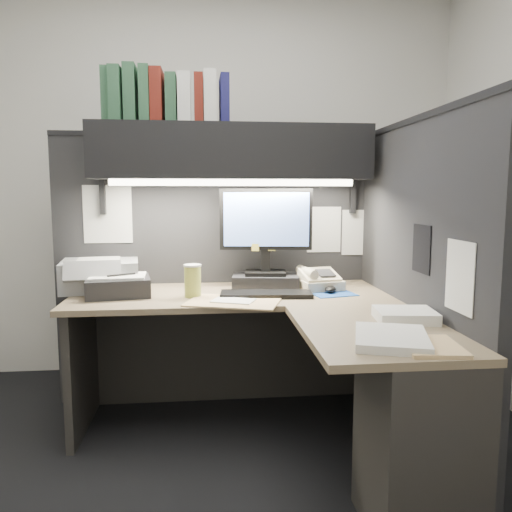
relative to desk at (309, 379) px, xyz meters
name	(u,v)px	position (x,y,z in m)	size (l,w,h in m)	color
floor	(215,477)	(-0.43, 0.00, -0.44)	(3.50, 3.50, 0.00)	black
wall_back	(209,182)	(-0.43, 1.50, 0.91)	(3.50, 0.04, 2.70)	silver
wall_front	(233,125)	(-0.43, -1.50, 0.91)	(3.50, 0.04, 2.70)	silver
partition_back	(215,270)	(-0.40, 0.93, 0.36)	(1.90, 0.06, 1.60)	black
partition_right	(414,291)	(0.55, 0.18, 0.36)	(0.06, 1.50, 1.60)	black
desk	(309,379)	(0.00, 0.00, 0.00)	(1.70, 1.53, 0.73)	#867555
overhead_shelf	(232,153)	(-0.30, 0.75, 1.06)	(1.55, 0.34, 0.30)	black
task_light_tube	(233,182)	(-0.30, 0.61, 0.89)	(0.04, 0.04, 1.32)	white
monitor	(266,249)	(-0.11, 0.71, 0.51)	(0.53, 0.28, 0.57)	black
keyboard	(266,294)	(-0.14, 0.46, 0.30)	(0.48, 0.16, 0.02)	black
mousepad	(332,293)	(0.22, 0.49, 0.29)	(0.23, 0.21, 0.00)	#1B4798
mouse	(331,289)	(0.22, 0.50, 0.31)	(0.06, 0.09, 0.04)	black
telephone	(319,281)	(0.18, 0.63, 0.33)	(0.22, 0.23, 0.09)	beige
coffee_cup	(193,282)	(-0.52, 0.48, 0.37)	(0.09, 0.09, 0.16)	#B0B448
printer	(100,275)	(-1.05, 0.75, 0.37)	(0.42, 0.35, 0.17)	#9C9EA2
notebook_stack	(118,286)	(-0.92, 0.56, 0.34)	(0.33, 0.27, 0.10)	black
open_folder	(233,302)	(-0.32, 0.32, 0.29)	(0.45, 0.29, 0.01)	#D6B178
paper_stack_a	(405,315)	(0.39, -0.11, 0.31)	(0.24, 0.21, 0.05)	white
paper_stack_b	(391,338)	(0.21, -0.41, 0.30)	(0.25, 0.32, 0.03)	white
manila_stack	(431,346)	(0.33, -0.49, 0.29)	(0.19, 0.25, 0.01)	#D6B178
binder_row	(164,98)	(-0.67, 0.76, 1.35)	(0.68, 0.26, 0.31)	#295237
pinned_papers	(289,233)	(0.00, 0.56, 0.61)	(1.76, 1.31, 0.51)	white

